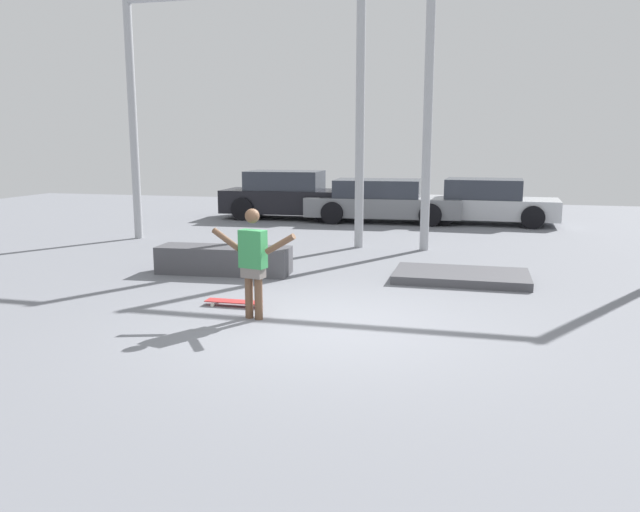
{
  "coord_description": "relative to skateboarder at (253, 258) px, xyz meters",
  "views": [
    {
      "loc": [
        1.87,
        -7.68,
        2.37
      ],
      "look_at": [
        -0.41,
        1.31,
        0.68
      ],
      "focal_mm": 35.0,
      "sensor_mm": 36.0,
      "label": 1
    }
  ],
  "objects": [
    {
      "name": "canopy_support_left",
      "position": [
        -2.53,
        6.17,
        2.7
      ],
      "size": [
        5.83,
        0.2,
        5.76
      ],
      "color": "#A5A8AD",
      "rests_on": "ground_plane"
    },
    {
      "name": "parked_car_silver",
      "position": [
        3.17,
        11.3,
        -0.21
      ],
      "size": [
        4.02,
        2.01,
        1.32
      ],
      "rotation": [
        0.0,
        0.0,
        -0.04
      ],
      "color": "#B7BABF",
      "rests_on": "ground_plane"
    },
    {
      "name": "manual_pad",
      "position": [
        2.67,
        3.17,
        -0.77
      ],
      "size": [
        2.31,
        1.35,
        0.15
      ],
      "primitive_type": "cube",
      "rotation": [
        0.0,
        0.0,
        -0.0
      ],
      "color": "#47474C",
      "rests_on": "ground_plane"
    },
    {
      "name": "parked_car_black",
      "position": [
        -2.92,
        11.14,
        -0.12
      ],
      "size": [
        4.27,
        2.03,
        1.49
      ],
      "rotation": [
        0.0,
        0.0,
        0.04
      ],
      "color": "black",
      "rests_on": "ground_plane"
    },
    {
      "name": "ground_plane",
      "position": [
        1.03,
        -0.08,
        -0.84
      ],
      "size": [
        36.0,
        36.0,
        0.0
      ],
      "primitive_type": "plane",
      "color": "slate"
    },
    {
      "name": "parked_car_grey",
      "position": [
        0.07,
        11.0,
        -0.22
      ],
      "size": [
        4.69,
        2.16,
        1.28
      ],
      "rotation": [
        0.0,
        0.0,
        0.06
      ],
      "color": "slate",
      "rests_on": "ground_plane"
    },
    {
      "name": "skateboarder",
      "position": [
        0.0,
        0.0,
        0.0
      ],
      "size": [
        1.29,
        0.35,
        1.51
      ],
      "rotation": [
        0.0,
        0.0,
        -0.21
      ],
      "color": "brown",
      "rests_on": "ground_plane"
    },
    {
      "name": "canopy_support_right",
      "position": [
        4.59,
        6.17,
        2.7
      ],
      "size": [
        5.83,
        0.2,
        5.76
      ],
      "color": "#A5A8AD",
      "rests_on": "ground_plane"
    },
    {
      "name": "grind_box",
      "position": [
        -1.57,
        2.69,
        -0.59
      ],
      "size": [
        2.48,
        0.86,
        0.5
      ],
      "primitive_type": "cube",
      "rotation": [
        0.0,
        0.0,
        0.07
      ],
      "color": "#47474C",
      "rests_on": "ground_plane"
    },
    {
      "name": "skateboard",
      "position": [
        -0.53,
        0.55,
        -0.78
      ],
      "size": [
        0.84,
        0.25,
        0.08
      ],
      "rotation": [
        0.0,
        0.0,
        0.01
      ],
      "color": "red",
      "rests_on": "ground_plane"
    }
  ]
}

